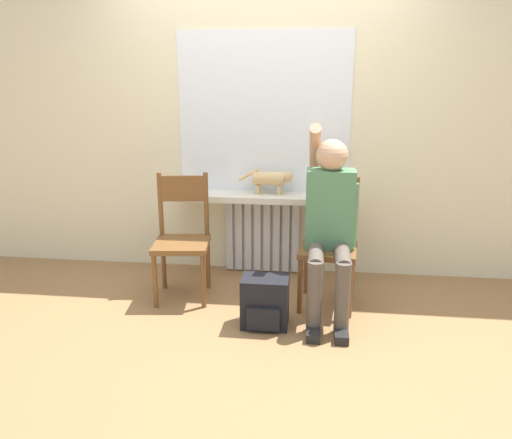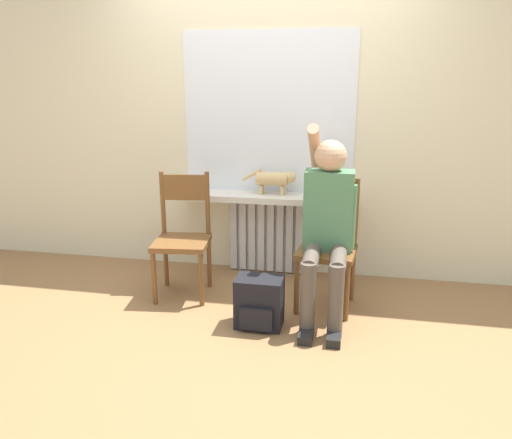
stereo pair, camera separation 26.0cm
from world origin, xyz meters
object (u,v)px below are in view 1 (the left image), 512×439
at_px(chair_left, 182,237).
at_px(cat, 272,179).
at_px(chair_right, 329,242).
at_px(person, 330,219).
at_px(backpack, 265,302).

xyz_separation_m(chair_left, cat, (0.63, 0.51, 0.36)).
bearing_deg(chair_left, chair_right, -6.79).
relative_size(chair_left, person, 0.70).
xyz_separation_m(person, cat, (-0.47, 0.64, 0.15)).
distance_m(chair_left, person, 1.12).
xyz_separation_m(chair_left, backpack, (0.68, -0.42, -0.30)).
distance_m(chair_right, person, 0.25).
bearing_deg(person, cat, 126.15).
height_order(person, cat, person).
relative_size(chair_left, chair_right, 1.00).
height_order(person, backpack, person).
distance_m(chair_left, cat, 0.89).
height_order(cat, backpack, cat).
xyz_separation_m(chair_right, person, (-0.00, -0.12, 0.21)).
height_order(chair_right, cat, chair_right).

